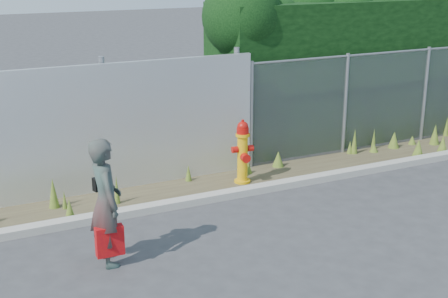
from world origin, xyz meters
TOP-DOWN VIEW (x-y plane):
  - ground at (0.00, 0.00)m, footprint 80.00×80.00m
  - curb at (0.00, 1.80)m, footprint 16.00×0.22m
  - weed_strip at (1.26, 2.43)m, footprint 16.00×1.24m
  - corrugated_fence at (-3.25, 3.01)m, footprint 8.50×0.21m
  - chainlink_fence at (4.25, 3.00)m, footprint 6.50×0.07m
  - hedge at (4.65, 4.02)m, footprint 7.69×1.95m
  - fire_hydrant at (0.51, 2.31)m, footprint 0.39×0.35m
  - woman at (-2.47, 0.43)m, footprint 0.42×0.63m
  - red_tote_bag at (-2.49, 0.27)m, footprint 0.36×0.13m
  - black_shoulder_bag at (-2.45, 0.62)m, footprint 0.24×0.10m

SIDE VIEW (x-z plane):
  - ground at x=0.00m, z-range 0.00..0.00m
  - curb at x=0.00m, z-range 0.00..0.12m
  - weed_strip at x=1.26m, z-range -0.15..0.37m
  - red_tote_bag at x=-2.49m, z-range 0.14..0.61m
  - fire_hydrant at x=0.51m, z-range -0.02..1.15m
  - woman at x=-2.47m, z-range 0.00..1.70m
  - chainlink_fence at x=4.25m, z-range 0.01..2.06m
  - black_shoulder_bag at x=-2.45m, z-range 0.95..1.13m
  - corrugated_fence at x=-3.25m, z-range -0.05..2.25m
  - hedge at x=4.65m, z-range 0.09..3.91m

